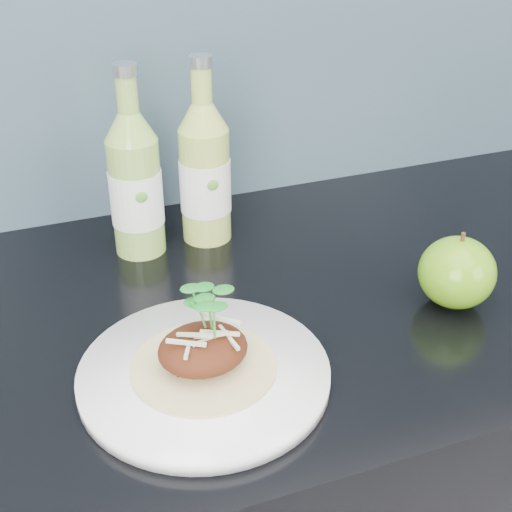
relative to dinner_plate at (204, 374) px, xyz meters
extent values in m
cylinder|color=white|center=(0.00, 0.00, 0.00)|extent=(0.30, 0.30, 0.02)
cylinder|color=tan|center=(0.00, 0.00, 0.01)|extent=(0.15, 0.15, 0.00)
ellipsoid|color=#562410|center=(0.00, 0.00, 0.03)|extent=(0.09, 0.08, 0.04)
ellipsoid|color=#48910F|center=(0.32, 0.03, 0.03)|extent=(0.09, 0.09, 0.09)
cylinder|color=#472D14|center=(0.32, 0.03, 0.08)|extent=(0.01, 0.00, 0.01)
cylinder|color=#8BB74C|center=(0.00, 0.29, 0.07)|extent=(0.07, 0.07, 0.16)
cone|color=#8BB74C|center=(0.00, 0.29, 0.17)|extent=(0.07, 0.07, 0.04)
cylinder|color=#8BB74C|center=(0.00, 0.29, 0.21)|extent=(0.03, 0.03, 0.05)
cylinder|color=silver|center=(0.00, 0.29, 0.24)|extent=(0.03, 0.03, 0.01)
cylinder|color=white|center=(0.00, 0.29, 0.07)|extent=(0.08, 0.08, 0.07)
ellipsoid|color=#59A533|center=(0.00, 0.26, 0.09)|extent=(0.02, 0.00, 0.02)
cylinder|color=#ABC451|center=(0.10, 0.29, 0.07)|extent=(0.08, 0.08, 0.16)
cone|color=#ABC451|center=(0.10, 0.29, 0.17)|extent=(0.07, 0.07, 0.04)
cylinder|color=#ABC451|center=(0.10, 0.29, 0.21)|extent=(0.03, 0.03, 0.05)
cylinder|color=silver|center=(0.10, 0.29, 0.24)|extent=(0.03, 0.03, 0.01)
cylinder|color=white|center=(0.10, 0.29, 0.07)|extent=(0.09, 0.09, 0.07)
ellipsoid|color=#59A533|center=(0.10, 0.26, 0.09)|extent=(0.02, 0.00, 0.02)
camera|label=1|loc=(-0.15, -0.55, 0.48)|focal=50.00mm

